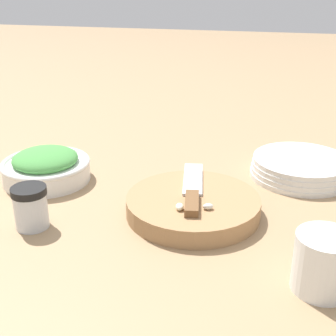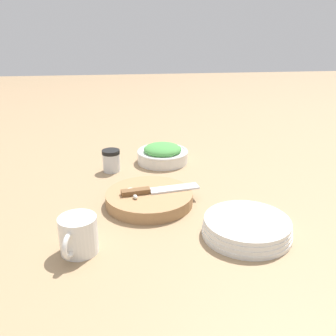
# 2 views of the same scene
# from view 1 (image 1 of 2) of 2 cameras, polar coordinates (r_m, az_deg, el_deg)

# --- Properties ---
(ground_plane) EXTENTS (5.00, 5.00, 0.00)m
(ground_plane) POSITION_cam_1_polar(r_m,az_deg,el_deg) (0.87, -2.36, -3.17)
(ground_plane) COLOR #997A56
(cutting_board) EXTENTS (0.23, 0.23, 0.03)m
(cutting_board) POSITION_cam_1_polar(r_m,az_deg,el_deg) (0.80, 3.07, -4.59)
(cutting_board) COLOR #9E754C
(cutting_board) RESTS_ON ground_plane
(chef_knife) EXTENTS (0.06, 0.21, 0.01)m
(chef_knife) POSITION_cam_1_polar(r_m,az_deg,el_deg) (0.81, 3.00, -2.70)
(chef_knife) COLOR brown
(chef_knife) RESTS_ON cutting_board
(garlic_cloves) EXTENTS (0.06, 0.03, 0.01)m
(garlic_cloves) POSITION_cam_1_polar(r_m,az_deg,el_deg) (0.75, 3.00, -4.72)
(garlic_cloves) COLOR #F1ECCC
(garlic_cloves) RESTS_ON cutting_board
(herb_bowl) EXTENTS (0.17, 0.17, 0.06)m
(herb_bowl) POSITION_cam_1_polar(r_m,az_deg,el_deg) (0.95, -14.65, 0.18)
(herb_bowl) COLOR silver
(herb_bowl) RESTS_ON ground_plane
(spice_jar) EXTENTS (0.06, 0.06, 0.07)m
(spice_jar) POSITION_cam_1_polar(r_m,az_deg,el_deg) (0.78, -16.40, -4.58)
(spice_jar) COLOR silver
(spice_jar) RESTS_ON ground_plane
(coffee_mug) EXTENTS (0.11, 0.08, 0.08)m
(coffee_mug) POSITION_cam_1_polar(r_m,az_deg,el_deg) (0.64, 18.66, -10.95)
(coffee_mug) COLOR silver
(coffee_mug) RESTS_ON ground_plane
(plate_stack) EXTENTS (0.20, 0.20, 0.04)m
(plate_stack) POSITION_cam_1_polar(r_m,az_deg,el_deg) (0.98, 15.88, 0.05)
(plate_stack) COLOR silver
(plate_stack) RESTS_ON ground_plane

